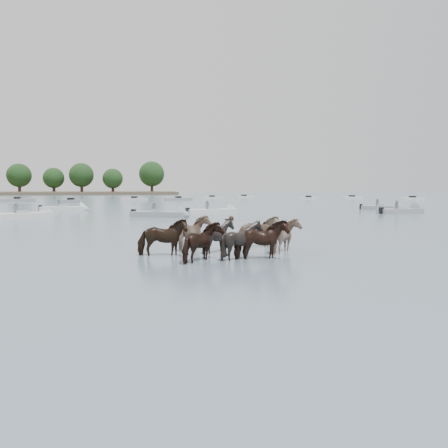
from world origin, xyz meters
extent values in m
plane|color=#4A5D6A|center=(0.00, 0.00, 0.00)|extent=(400.00, 400.00, 0.00)
imported|color=black|center=(-2.98, 2.09, 0.64)|extent=(1.98, 1.04, 1.62)
imported|color=gray|center=(-1.50, 3.65, 0.62)|extent=(1.64, 1.82, 1.58)
imported|color=black|center=(-0.70, 2.64, 0.58)|extent=(1.51, 1.39, 1.50)
imported|color=#9C8469|center=(1.22, 3.71, 0.61)|extent=(1.95, 1.11, 1.56)
imported|color=black|center=(-1.62, 0.53, 0.60)|extent=(1.71, 1.86, 1.54)
imported|color=black|center=(-0.16, 0.77, 0.63)|extent=(1.80, 1.71, 1.59)
imported|color=black|center=(0.48, 0.60, 0.64)|extent=(1.93, 0.89, 1.62)
imported|color=gray|center=(2.01, 2.07, 0.59)|extent=(1.65, 1.80, 1.51)
sphere|color=black|center=(3.40, 19.29, 0.12)|extent=(0.44, 0.44, 0.44)
cube|color=black|center=(3.15, 19.29, 0.02)|extent=(0.50, 0.22, 0.18)
cube|color=silver|center=(-13.41, 24.45, 0.20)|extent=(4.95, 4.09, 0.55)
cone|color=silver|center=(-11.38, 25.83, 0.20)|extent=(1.64, 1.83, 1.60)
cube|color=#99ADB7|center=(-13.41, 24.45, 0.55)|extent=(1.29, 1.38, 0.35)
cylinder|color=#595966|center=(-13.81, 24.45, 0.75)|extent=(0.36, 0.36, 0.70)
sphere|color=#595966|center=(-13.81, 24.45, 1.20)|extent=(0.24, 0.24, 0.24)
cube|color=gray|center=(-2.04, 24.17, 0.20)|extent=(5.09, 3.55, 0.55)
cone|color=gray|center=(0.16, 23.12, 0.20)|extent=(1.50, 1.83, 1.60)
cube|color=#99ADB7|center=(-2.04, 24.17, 0.55)|extent=(1.21, 1.36, 0.35)
cube|color=black|center=(-4.25, 25.22, 0.35)|extent=(0.47, 0.47, 0.60)
cylinder|color=#595966|center=(-2.44, 24.17, 0.75)|extent=(0.36, 0.36, 0.70)
sphere|color=#595966|center=(-2.44, 24.17, 1.20)|extent=(0.24, 0.24, 0.24)
cube|color=silver|center=(3.23, 27.73, 0.20)|extent=(5.16, 2.63, 0.55)
cone|color=silver|center=(5.63, 28.26, 0.20)|extent=(1.23, 1.76, 1.60)
cube|color=#99ADB7|center=(3.23, 27.73, 0.55)|extent=(1.02, 1.27, 0.35)
cube|color=black|center=(0.82, 27.19, 0.35)|extent=(0.42, 0.42, 0.60)
cylinder|color=#595966|center=(2.83, 27.73, 0.75)|extent=(0.36, 0.36, 0.70)
sphere|color=#595966|center=(2.83, 27.73, 1.20)|extent=(0.24, 0.24, 0.24)
cube|color=gray|center=(21.79, 24.71, 0.20)|extent=(4.77, 2.26, 0.55)
cone|color=gray|center=(24.06, 25.05, 0.20)|extent=(1.13, 1.72, 1.60)
cube|color=#99ADB7|center=(21.79, 24.71, 0.55)|extent=(0.96, 1.23, 0.35)
cube|color=black|center=(19.53, 24.37, 0.35)|extent=(0.40, 0.40, 0.60)
cylinder|color=#595966|center=(21.39, 24.71, 0.75)|extent=(0.36, 0.36, 0.70)
sphere|color=#595966|center=(21.39, 24.71, 1.20)|extent=(0.24, 0.24, 0.24)
cube|color=gray|center=(23.58, 31.30, 0.20)|extent=(4.54, 3.47, 0.55)
cone|color=gray|center=(25.46, 30.27, 0.20)|extent=(1.56, 1.84, 1.60)
cube|color=#99ADB7|center=(23.58, 31.30, 0.55)|extent=(1.24, 1.37, 0.35)
cube|color=black|center=(21.69, 32.33, 0.35)|extent=(0.48, 0.48, 0.60)
cylinder|color=#595966|center=(23.18, 31.30, 0.75)|extent=(0.36, 0.36, 0.70)
sphere|color=#595966|center=(23.18, 31.30, 1.20)|extent=(0.24, 0.24, 0.24)
cube|color=silver|center=(-12.03, 36.57, 0.20)|extent=(4.74, 1.80, 0.55)
cone|color=silver|center=(-9.70, 36.67, 0.20)|extent=(0.97, 1.64, 1.60)
cube|color=#99ADB7|center=(-12.03, 36.57, 0.55)|extent=(0.85, 1.15, 0.35)
cube|color=black|center=(-14.36, 36.48, 0.35)|extent=(0.36, 0.36, 0.60)
cylinder|color=#595966|center=(-12.43, 36.57, 0.75)|extent=(0.36, 0.36, 0.70)
sphere|color=#595966|center=(-12.43, 36.57, 1.20)|extent=(0.24, 0.24, 0.24)
cube|color=gray|center=(-25.12, 70.03, 0.22)|extent=(6.08, 2.26, 0.60)
cube|color=black|center=(-25.12, 70.03, 0.60)|extent=(1.12, 1.12, 0.50)
cube|color=gray|center=(-14.81, 62.30, 0.22)|extent=(4.58, 2.13, 0.60)
cube|color=black|center=(-14.81, 62.30, 0.60)|extent=(1.14, 1.14, 0.50)
cube|color=silver|center=(-4.47, 71.99, 0.22)|extent=(5.13, 3.07, 0.60)
cube|color=black|center=(-4.47, 71.99, 0.60)|extent=(1.28, 1.28, 0.50)
cube|color=gray|center=(4.00, 71.35, 0.22)|extent=(5.59, 2.77, 0.60)
cube|color=black|center=(4.00, 71.35, 0.60)|extent=(1.21, 1.21, 0.50)
cube|color=silver|center=(11.99, 79.10, 0.22)|extent=(5.05, 2.06, 0.60)
cube|color=black|center=(11.99, 79.10, 0.60)|extent=(1.11, 1.11, 0.50)
cube|color=silver|center=(21.01, 86.71, 0.22)|extent=(5.08, 3.38, 0.60)
cube|color=black|center=(21.01, 86.71, 0.60)|extent=(1.32, 1.32, 0.50)
cube|color=silver|center=(31.28, 71.94, 0.22)|extent=(4.18, 1.80, 0.60)
cube|color=black|center=(31.28, 71.94, 0.60)|extent=(1.07, 1.07, 0.50)
cube|color=silver|center=(42.58, 74.74, 0.22)|extent=(5.66, 3.07, 0.60)
cube|color=black|center=(42.58, 74.74, 0.60)|extent=(1.25, 1.25, 0.50)
cube|color=silver|center=(50.95, 65.22, 0.22)|extent=(5.35, 2.50, 0.60)
cube|color=black|center=(50.95, 65.22, 0.60)|extent=(1.18, 1.18, 0.50)
cylinder|color=#382619|center=(-44.49, 150.80, 1.86)|extent=(1.00, 1.00, 3.73)
sphere|color=black|center=(-44.49, 150.80, 6.73)|extent=(8.29, 8.29, 8.29)
cylinder|color=#382619|center=(-32.38, 147.16, 1.61)|extent=(1.00, 1.00, 3.21)
sphere|color=black|center=(-32.38, 147.16, 5.80)|extent=(7.14, 7.14, 7.14)
cylinder|color=#382619|center=(-23.00, 146.33, 1.89)|extent=(1.00, 1.00, 3.78)
sphere|color=black|center=(-23.00, 146.33, 6.83)|extent=(8.40, 8.40, 8.40)
cylinder|color=#382619|center=(-12.18, 142.86, 1.55)|extent=(1.00, 1.00, 3.10)
sphere|color=black|center=(-12.18, 142.86, 5.60)|extent=(6.89, 6.89, 6.89)
cylinder|color=#382619|center=(1.38, 147.34, 2.05)|extent=(1.00, 1.00, 4.09)
sphere|color=black|center=(1.38, 147.34, 7.38)|extent=(9.09, 9.09, 9.09)
camera|label=1|loc=(-3.89, -14.58, 2.61)|focal=35.12mm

